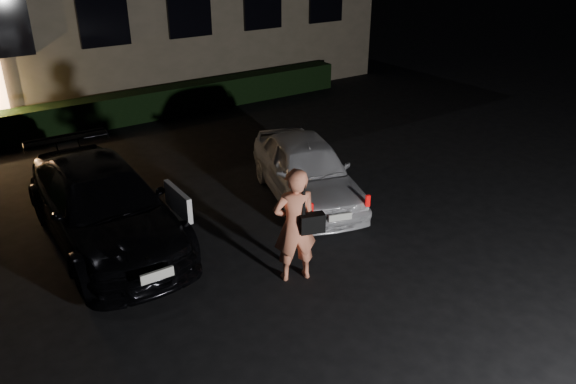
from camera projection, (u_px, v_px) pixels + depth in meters
ground at (360, 303)px, 8.57m from camera, size 80.00×80.00×0.00m
hedge at (120, 109)px, 16.20m from camera, size 15.00×0.70×0.85m
sedan at (104, 206)px, 10.01m from camera, size 2.11×4.94×1.40m
hatch at (306, 169)px, 11.61m from camera, size 2.63×4.14×1.31m
man at (295, 225)px, 8.79m from camera, size 0.81×0.67×1.93m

